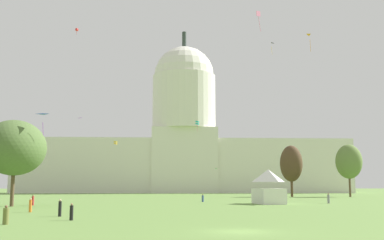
{
  "coord_description": "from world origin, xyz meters",
  "views": [
    {
      "loc": [
        -5.11,
        -33.12,
        3.21
      ],
      "look_at": [
        1.94,
        97.53,
        21.32
      ],
      "focal_mm": 44.03,
      "sensor_mm": 36.0,
      "label": 1
    }
  ],
  "objects_px": {
    "person_grey_back_right": "(328,199)",
    "kite_turquoise_mid": "(197,123)",
    "kite_orange_high": "(311,36)",
    "kite_blue_low": "(44,118)",
    "person_black_near_tree_west": "(60,208)",
    "person_red_near_tent": "(33,200)",
    "kite_black_high": "(271,45)",
    "kite_red_high": "(77,30)",
    "capitol_building": "(184,142)",
    "tree_east_near": "(291,164)",
    "tree_west_mid": "(15,148)",
    "person_denim_front_left": "(203,198)",
    "person_orange_near_tree_east": "(30,206)",
    "person_olive_mid_right": "(6,216)",
    "kite_gold_mid": "(116,143)",
    "kite_green_low": "(218,169)",
    "tree_east_mid": "(349,162)",
    "person_black_lawn_far_left": "(71,212)",
    "kite_violet_mid": "(81,118)",
    "kite_pink_mid": "(259,16)",
    "event_tent": "(268,186)"
  },
  "relations": [
    {
      "from": "person_grey_back_right",
      "to": "kite_turquoise_mid",
      "type": "distance_m",
      "value": 84.95
    },
    {
      "from": "kite_orange_high",
      "to": "kite_blue_low",
      "type": "distance_m",
      "value": 64.8
    },
    {
      "from": "person_black_near_tree_west",
      "to": "kite_orange_high",
      "type": "relative_size",
      "value": 0.45
    },
    {
      "from": "person_red_near_tent",
      "to": "kite_black_high",
      "type": "relative_size",
      "value": 0.49
    },
    {
      "from": "kite_turquoise_mid",
      "to": "kite_red_high",
      "type": "xyz_separation_m",
      "value": [
        -43.45,
        4.0,
        34.28
      ]
    },
    {
      "from": "capitol_building",
      "to": "person_grey_back_right",
      "type": "height_order",
      "value": "capitol_building"
    },
    {
      "from": "tree_east_near",
      "to": "tree_west_mid",
      "type": "relative_size",
      "value": 1.07
    },
    {
      "from": "person_denim_front_left",
      "to": "kite_red_high",
      "type": "bearing_deg",
      "value": 130.72
    },
    {
      "from": "person_black_near_tree_west",
      "to": "person_orange_near_tree_east",
      "type": "height_order",
      "value": "person_black_near_tree_west"
    },
    {
      "from": "kite_black_high",
      "to": "tree_east_near",
      "type": "bearing_deg",
      "value": 94.57
    },
    {
      "from": "person_olive_mid_right",
      "to": "kite_gold_mid",
      "type": "distance_m",
      "value": 133.02
    },
    {
      "from": "kite_green_low",
      "to": "kite_red_high",
      "type": "bearing_deg",
      "value": 54.72
    },
    {
      "from": "person_red_near_tent",
      "to": "kite_orange_high",
      "type": "bearing_deg",
      "value": 124.07
    },
    {
      "from": "tree_east_mid",
      "to": "person_grey_back_right",
      "type": "distance_m",
      "value": 49.33
    },
    {
      "from": "person_black_lawn_far_left",
      "to": "person_black_near_tree_west",
      "type": "xyz_separation_m",
      "value": [
        -2.26,
        5.47,
        0.11
      ]
    },
    {
      "from": "person_olive_mid_right",
      "to": "kite_violet_mid",
      "type": "distance_m",
      "value": 123.79
    },
    {
      "from": "kite_black_high",
      "to": "kite_turquoise_mid",
      "type": "height_order",
      "value": "kite_black_high"
    },
    {
      "from": "person_olive_mid_right",
      "to": "kite_black_high",
      "type": "height_order",
      "value": "kite_black_high"
    },
    {
      "from": "tree_east_near",
      "to": "kite_red_high",
      "type": "relative_size",
      "value": 6.11
    },
    {
      "from": "capitol_building",
      "to": "tree_east_mid",
      "type": "height_order",
      "value": "capitol_building"
    },
    {
      "from": "person_red_near_tent",
      "to": "kite_pink_mid",
      "type": "distance_m",
      "value": 47.2
    },
    {
      "from": "event_tent",
      "to": "kite_red_high",
      "type": "relative_size",
      "value": 3.2
    },
    {
      "from": "capitol_building",
      "to": "person_black_lawn_far_left",
      "type": "height_order",
      "value": "capitol_building"
    },
    {
      "from": "capitol_building",
      "to": "kite_black_high",
      "type": "height_order",
      "value": "capitol_building"
    },
    {
      "from": "kite_blue_low",
      "to": "kite_black_high",
      "type": "bearing_deg",
      "value": -119.7
    },
    {
      "from": "person_orange_near_tree_east",
      "to": "kite_gold_mid",
      "type": "xyz_separation_m",
      "value": [
        -2.44,
        113.95,
        17.67
      ]
    },
    {
      "from": "kite_green_low",
      "to": "capitol_building",
      "type": "bearing_deg",
      "value": -2.98
    },
    {
      "from": "person_red_near_tent",
      "to": "person_denim_front_left",
      "type": "distance_m",
      "value": 31.35
    },
    {
      "from": "kite_blue_low",
      "to": "kite_pink_mid",
      "type": "bearing_deg",
      "value": -166.06
    },
    {
      "from": "kite_black_high",
      "to": "capitol_building",
      "type": "bearing_deg",
      "value": -115.32
    },
    {
      "from": "kite_red_high",
      "to": "kite_pink_mid",
      "type": "distance_m",
      "value": 107.66
    },
    {
      "from": "tree_east_mid",
      "to": "kite_pink_mid",
      "type": "distance_m",
      "value": 66.46
    },
    {
      "from": "kite_blue_low",
      "to": "tree_east_near",
      "type": "bearing_deg",
      "value": -123.49
    },
    {
      "from": "tree_west_mid",
      "to": "kite_orange_high",
      "type": "distance_m",
      "value": 69.31
    },
    {
      "from": "person_black_near_tree_west",
      "to": "person_red_near_tent",
      "type": "bearing_deg",
      "value": 41.36
    },
    {
      "from": "person_black_lawn_far_left",
      "to": "person_orange_near_tree_east",
      "type": "height_order",
      "value": "person_orange_near_tree_east"
    },
    {
      "from": "kite_violet_mid",
      "to": "capitol_building",
      "type": "bearing_deg",
      "value": -97.45
    },
    {
      "from": "tree_west_mid",
      "to": "kite_turquoise_mid",
      "type": "relative_size",
      "value": 3.46
    },
    {
      "from": "event_tent",
      "to": "kite_orange_high",
      "type": "height_order",
      "value": "kite_orange_high"
    },
    {
      "from": "person_black_lawn_far_left",
      "to": "kite_violet_mid",
      "type": "bearing_deg",
      "value": 1.57
    },
    {
      "from": "kite_green_low",
      "to": "kite_pink_mid",
      "type": "bearing_deg",
      "value": 165.51
    },
    {
      "from": "person_red_near_tent",
      "to": "person_black_near_tree_west",
      "type": "relative_size",
      "value": 0.95
    },
    {
      "from": "person_orange_near_tree_east",
      "to": "event_tent",
      "type": "bearing_deg",
      "value": 161.24
    },
    {
      "from": "kite_gold_mid",
      "to": "kite_red_high",
      "type": "relative_size",
      "value": 0.59
    },
    {
      "from": "person_denim_front_left",
      "to": "person_orange_near_tree_east",
      "type": "height_order",
      "value": "person_orange_near_tree_east"
    },
    {
      "from": "capitol_building",
      "to": "person_red_near_tent",
      "type": "relative_size",
      "value": 80.33
    },
    {
      "from": "tree_west_mid",
      "to": "tree_east_near",
      "type": "bearing_deg",
      "value": 43.72
    },
    {
      "from": "kite_blue_low",
      "to": "kite_turquoise_mid",
      "type": "bearing_deg",
      "value": -98.6
    },
    {
      "from": "kite_black_high",
      "to": "kite_orange_high",
      "type": "bearing_deg",
      "value": 48.82
    },
    {
      "from": "kite_orange_high",
      "to": "kite_pink_mid",
      "type": "relative_size",
      "value": 1.12
    }
  ]
}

